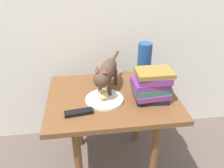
{
  "coord_description": "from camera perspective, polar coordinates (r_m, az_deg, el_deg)",
  "views": [
    {
      "loc": [
        -0.15,
        -1.13,
        1.3
      ],
      "look_at": [
        0.0,
        0.0,
        0.66
      ],
      "focal_mm": 35.89,
      "sensor_mm": 36.0,
      "label": 1
    }
  ],
  "objects": [
    {
      "name": "tv_remote",
      "position": [
        1.2,
        -8.47,
        -7.18
      ],
      "size": [
        0.15,
        0.06,
        0.02
      ],
      "primitive_type": "cube",
      "rotation": [
        0.0,
        0.0,
        0.13
      ],
      "color": "black",
      "rests_on": "side_table"
    },
    {
      "name": "ground_plane",
      "position": [
        1.73,
        0.0,
        -19.38
      ],
      "size": [
        6.0,
        6.0,
        0.0
      ],
      "primitive_type": "plane",
      "color": "brown"
    },
    {
      "name": "side_table",
      "position": [
        1.39,
        0.0,
        -5.87
      ],
      "size": [
        0.77,
        0.6,
        0.58
      ],
      "color": "brown",
      "rests_on": "ground"
    },
    {
      "name": "green_vase",
      "position": [
        1.49,
        8.21,
        5.59
      ],
      "size": [
        0.09,
        0.09,
        0.26
      ],
      "primitive_type": "cylinder",
      "color": "navy",
      "rests_on": "side_table"
    },
    {
      "name": "plate",
      "position": [
        1.3,
        -1.93,
        -3.92
      ],
      "size": [
        0.22,
        0.22,
        0.01
      ],
      "primitive_type": "cylinder",
      "color": "silver",
      "rests_on": "side_table"
    },
    {
      "name": "cat",
      "position": [
        1.32,
        -1.31,
        3.01
      ],
      "size": [
        0.21,
        0.45,
        0.23
      ],
      "color": "#4C3828",
      "rests_on": "side_table"
    },
    {
      "name": "book_stack",
      "position": [
        1.29,
        10.1,
        -0.31
      ],
      "size": [
        0.22,
        0.17,
        0.19
      ],
      "color": "black",
      "rests_on": "side_table"
    },
    {
      "name": "bread_roll",
      "position": [
        1.29,
        -2.31,
        -2.69
      ],
      "size": [
        0.06,
        0.08,
        0.05
      ],
      "primitive_type": "ellipsoid",
      "rotation": [
        0.0,
        0.0,
        1.55
      ],
      "color": "#E0BC7A",
      "rests_on": "plate"
    }
  ]
}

